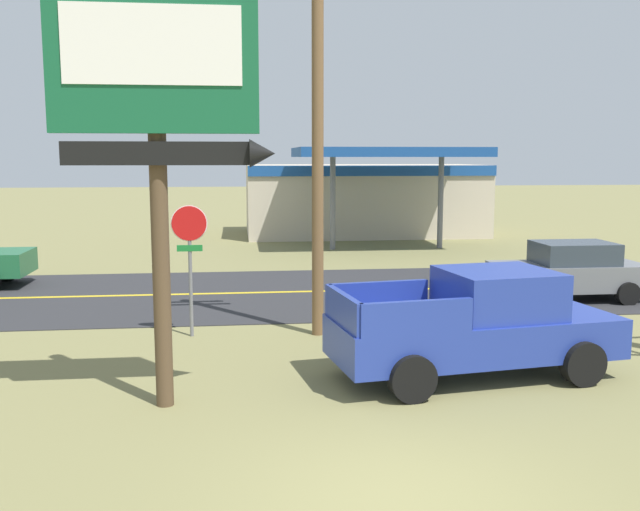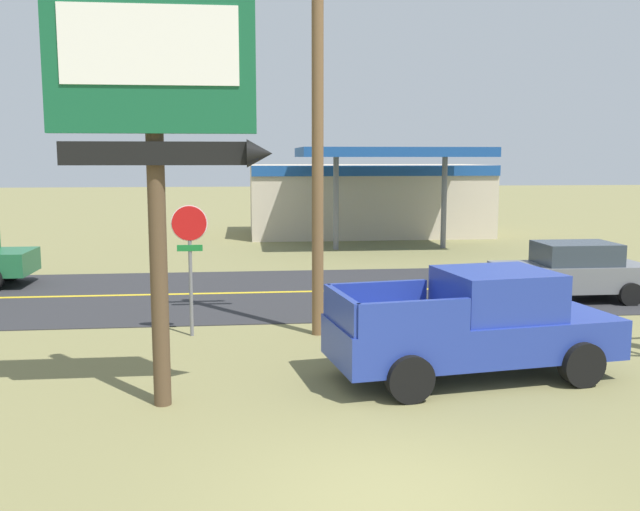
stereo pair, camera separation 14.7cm
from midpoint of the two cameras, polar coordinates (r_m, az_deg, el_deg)
The scene contains 9 objects.
ground_plane at distance 8.84m, azimuth 6.38°, elevation -19.01°, with size 180.00×180.00×0.00m, color olive.
road_asphalt at distance 21.14m, azimuth -1.25°, elevation -2.95°, with size 140.00×8.00×0.02m, color #2B2B2D.
road_centre_line at distance 21.14m, azimuth -1.25°, elevation -2.92°, with size 126.00×0.20×0.01m, color gold.
motel_sign at distance 11.26m, azimuth -12.59°, elevation 11.29°, with size 3.39×0.54×6.74m.
stop_sign at distance 15.94m, azimuth -10.16°, elevation 0.70°, with size 0.80×0.08×2.95m.
utility_pole at distance 15.73m, azimuth 0.08°, elevation 10.71°, with size 1.76×0.26×8.96m.
gas_station at distance 36.70m, azimuth 3.99°, elevation 4.69°, with size 12.00×11.50×4.40m.
pickup_blue_parked_on_lawn at distance 13.27m, azimuth 12.76°, elevation -5.49°, with size 5.43×2.81×1.96m.
car_grey_near_lane at distance 21.05m, azimuth 19.75°, elevation -1.20°, with size 4.20×2.00×1.64m.
Camera 2 is at (-1.69, -7.69, 3.99)m, focal length 39.81 mm.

